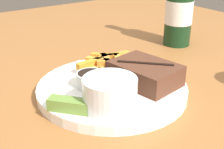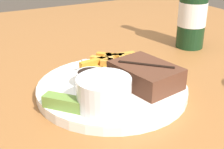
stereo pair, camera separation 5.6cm
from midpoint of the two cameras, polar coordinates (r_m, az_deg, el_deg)
dining_table at (r=0.61m, az=2.67°, el=-8.61°), size 1.54×1.43×0.78m
dinner_plate at (r=0.58m, az=2.80°, el=-2.69°), size 0.27×0.27×0.02m
steak_portion at (r=0.57m, az=8.97°, el=-0.11°), size 0.13×0.11×0.04m
fries_pile at (r=0.64m, az=2.45°, el=1.99°), size 0.12×0.13×0.02m
coleslaw_cup at (r=0.48m, az=1.85°, el=-3.20°), size 0.09×0.09×0.05m
dipping_sauce_cup at (r=0.56m, az=-1.12°, el=-0.71°), size 0.05×0.05×0.03m
pickle_spear at (r=0.49m, az=-5.18°, el=-5.28°), size 0.07×0.07×0.02m
fork_utensil at (r=0.63m, az=-0.32°, el=0.85°), size 0.13×0.02×0.00m
knife_utensil at (r=0.59m, az=5.43°, el=-1.01°), size 0.03×0.17×0.01m
beer_bottle at (r=0.83m, az=16.46°, el=10.84°), size 0.07×0.07×0.26m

